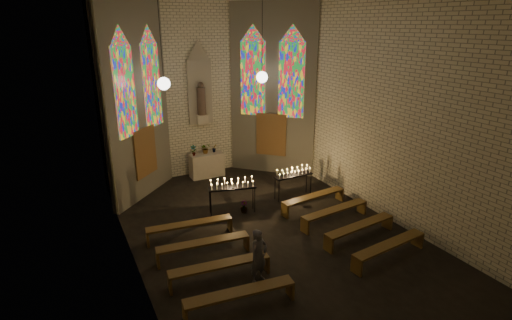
# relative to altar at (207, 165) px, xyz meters

# --- Properties ---
(floor) EXTENTS (12.00, 12.00, 0.00)m
(floor) POSITION_rel_altar_xyz_m (0.00, -5.45, -0.50)
(floor) COLOR black
(floor) RESTS_ON ground
(room) EXTENTS (8.22, 12.43, 7.00)m
(room) POSITION_rel_altar_xyz_m (-0.00, -2.08, 3.22)
(room) COLOR beige
(room) RESTS_ON ground
(altar) EXTENTS (1.40, 0.60, 1.00)m
(altar) POSITION_rel_altar_xyz_m (0.00, 0.00, 0.00)
(altar) COLOR #C0B59D
(altar) RESTS_ON ground
(flower_vase_left) EXTENTS (0.27, 0.21, 0.45)m
(flower_vase_left) POSITION_rel_altar_xyz_m (-0.55, -0.00, 0.72)
(flower_vase_left) COLOR #4C723F
(flower_vase_left) RESTS_ON altar
(flower_vase_center) EXTENTS (0.47, 0.44, 0.43)m
(flower_vase_center) POSITION_rel_altar_xyz_m (0.00, 0.09, 0.72)
(flower_vase_center) COLOR #4C723F
(flower_vase_center) RESTS_ON altar
(flower_vase_right) EXTENTS (0.21, 0.19, 0.34)m
(flower_vase_right) POSITION_rel_altar_xyz_m (0.39, 0.07, 0.67)
(flower_vase_right) COLOR #4C723F
(flower_vase_right) RESTS_ON altar
(aisle_flower_pot) EXTENTS (0.27, 0.27, 0.42)m
(aisle_flower_pot) POSITION_rel_altar_xyz_m (-0.08, -3.82, -0.29)
(aisle_flower_pot) COLOR #4C723F
(aisle_flower_pot) RESTS_ON ground
(votive_stand_left) EXTENTS (1.65, 0.75, 1.18)m
(votive_stand_left) POSITION_rel_altar_xyz_m (-0.42, -3.64, 0.51)
(votive_stand_left) COLOR black
(votive_stand_left) RESTS_ON ground
(votive_stand_right) EXTENTS (1.50, 0.38, 1.10)m
(votive_stand_right) POSITION_rel_altar_xyz_m (2.11, -3.48, 0.44)
(votive_stand_right) COLOR black
(votive_stand_right) RESTS_ON ground
(pew_left_0) EXTENTS (2.59, 0.63, 0.49)m
(pew_left_0) POSITION_rel_altar_xyz_m (-2.25, -4.61, -0.10)
(pew_left_0) COLOR #523A17
(pew_left_0) RESTS_ON ground
(pew_right_0) EXTENTS (2.59, 0.63, 0.49)m
(pew_right_0) POSITION_rel_altar_xyz_m (2.25, -4.61, -0.10)
(pew_right_0) COLOR #523A17
(pew_right_0) RESTS_ON ground
(pew_left_1) EXTENTS (2.59, 0.63, 0.49)m
(pew_left_1) POSITION_rel_altar_xyz_m (-2.25, -5.81, -0.10)
(pew_left_1) COLOR #523A17
(pew_left_1) RESTS_ON ground
(pew_right_1) EXTENTS (2.59, 0.63, 0.49)m
(pew_right_1) POSITION_rel_altar_xyz_m (2.25, -5.81, -0.10)
(pew_right_1) COLOR #523A17
(pew_right_1) RESTS_ON ground
(pew_left_2) EXTENTS (2.59, 0.63, 0.49)m
(pew_left_2) POSITION_rel_altar_xyz_m (-2.25, -7.01, -0.10)
(pew_left_2) COLOR #523A17
(pew_left_2) RESTS_ON ground
(pew_right_2) EXTENTS (2.59, 0.63, 0.49)m
(pew_right_2) POSITION_rel_altar_xyz_m (2.25, -7.01, -0.10)
(pew_right_2) COLOR #523A17
(pew_right_2) RESTS_ON ground
(pew_left_3) EXTENTS (2.59, 0.63, 0.49)m
(pew_left_3) POSITION_rel_altar_xyz_m (-2.25, -8.21, -0.10)
(pew_left_3) COLOR #523A17
(pew_left_3) RESTS_ON ground
(pew_right_3) EXTENTS (2.59, 0.63, 0.49)m
(pew_right_3) POSITION_rel_altar_xyz_m (2.25, -8.21, -0.10)
(pew_right_3) COLOR #523A17
(pew_right_3) RESTS_ON ground
(visitor) EXTENTS (0.61, 0.50, 1.43)m
(visitor) POSITION_rel_altar_xyz_m (-1.39, -7.46, 0.21)
(visitor) COLOR #50505A
(visitor) RESTS_ON ground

